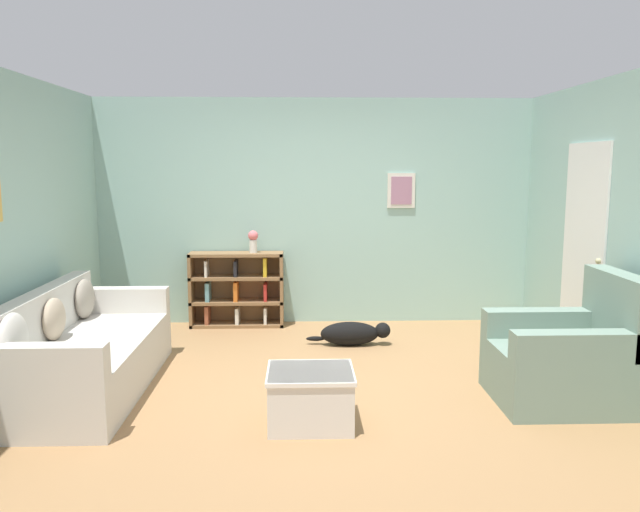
{
  "coord_description": "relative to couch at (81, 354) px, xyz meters",
  "views": [
    {
      "loc": [
        -0.18,
        -5.02,
        1.84
      ],
      "look_at": [
        0.0,
        0.4,
        1.05
      ],
      "focal_mm": 35.0,
      "sensor_mm": 36.0,
      "label": 1
    }
  ],
  "objects": [
    {
      "name": "ground_plane",
      "position": [
        1.98,
        0.03,
        -0.31
      ],
      "size": [
        14.0,
        14.0,
        0.0
      ],
      "primitive_type": "plane",
      "color": "#997047"
    },
    {
      "name": "wall_back",
      "position": [
        1.98,
        2.28,
        0.99
      ],
      "size": [
        5.6,
        0.13,
        2.6
      ],
      "color": "#93BCB2",
      "rests_on": "ground_plane"
    },
    {
      "name": "wall_left",
      "position": [
        -0.57,
        0.02,
        0.99
      ],
      "size": [
        0.13,
        5.0,
        2.6
      ],
      "color": "#93BCB2",
      "rests_on": "ground_plane"
    },
    {
      "name": "wall_right",
      "position": [
        4.53,
        0.04,
        0.98
      ],
      "size": [
        0.16,
        5.0,
        2.6
      ],
      "color": "#93BCB2",
      "rests_on": "ground_plane"
    },
    {
      "name": "couch",
      "position": [
        0.0,
        0.0,
        0.0
      ],
      "size": [
        0.92,
        2.09,
        0.83
      ],
      "color": "beige",
      "rests_on": "ground_plane"
    },
    {
      "name": "bookshelf",
      "position": [
        1.07,
        2.08,
        0.11
      ],
      "size": [
        1.07,
        0.29,
        0.85
      ],
      "color": "olive",
      "rests_on": "ground_plane"
    },
    {
      "name": "recliner_chair",
      "position": [
        3.91,
        -0.37,
        0.04
      ],
      "size": [
        1.04,
        0.87,
        1.02
      ],
      "color": "gray",
      "rests_on": "ground_plane"
    },
    {
      "name": "coffee_table",
      "position": [
        1.87,
        -0.74,
        -0.1
      ],
      "size": [
        0.62,
        0.52,
        0.4
      ],
      "color": "silver",
      "rests_on": "ground_plane"
    },
    {
      "name": "dog",
      "position": [
        2.34,
        1.23,
        -0.18
      ],
      "size": [
        0.87,
        0.22,
        0.25
      ],
      "color": "black",
      "rests_on": "ground_plane"
    },
    {
      "name": "vase",
      "position": [
        1.27,
        2.06,
        0.69
      ],
      "size": [
        0.11,
        0.11,
        0.25
      ],
      "color": "silver",
      "rests_on": "bookshelf"
    }
  ]
}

